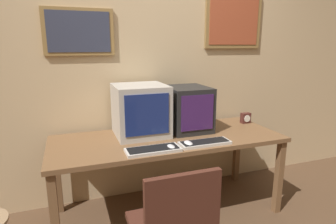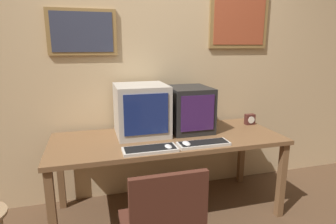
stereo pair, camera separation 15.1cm
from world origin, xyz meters
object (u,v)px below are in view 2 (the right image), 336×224
at_px(keyboard_main, 150,149).
at_px(mouse_near_keyboard, 186,144).
at_px(keyboard_side, 203,144).
at_px(monitor_left, 141,110).
at_px(mouse_far_corner, 168,147).
at_px(desk_clock, 250,119).
at_px(monitor_right, 189,109).

distance_m(keyboard_main, mouse_near_keyboard, 0.29).
relative_size(keyboard_main, keyboard_side, 0.99).
distance_m(monitor_left, mouse_near_keyboard, 0.53).
height_order(monitor_left, mouse_far_corner, monitor_left).
height_order(mouse_near_keyboard, mouse_far_corner, mouse_near_keyboard).
xyz_separation_m(monitor_left, mouse_near_keyboard, (0.27, -0.41, -0.20)).
bearing_deg(desk_clock, keyboard_side, -147.60).
xyz_separation_m(keyboard_main, keyboard_side, (0.43, 0.01, -0.00)).
bearing_deg(keyboard_side, mouse_near_keyboard, 177.61).
bearing_deg(keyboard_main, desk_clock, 21.51).
distance_m(monitor_right, keyboard_main, 0.65).
distance_m(monitor_right, mouse_near_keyboard, 0.47).
bearing_deg(monitor_left, mouse_near_keyboard, -56.95).
bearing_deg(monitor_left, mouse_far_corner, -74.89).
height_order(keyboard_main, desk_clock, desk_clock).
bearing_deg(desk_clock, monitor_left, -179.73).
relative_size(keyboard_side, mouse_far_corner, 4.00).
distance_m(monitor_left, keyboard_main, 0.48).
xyz_separation_m(monitor_right, mouse_near_keyboard, (-0.17, -0.41, -0.18)).
bearing_deg(desk_clock, mouse_near_keyboard, -152.64).
bearing_deg(monitor_right, desk_clock, 1.24).
bearing_deg(keyboard_side, monitor_right, 86.15).
xyz_separation_m(monitor_right, mouse_far_corner, (-0.32, -0.43, -0.18)).
relative_size(mouse_near_keyboard, mouse_far_corner, 1.07).
xyz_separation_m(mouse_far_corner, desk_clock, (0.96, 0.45, 0.03)).
relative_size(keyboard_side, mouse_near_keyboard, 3.74).
distance_m(keyboard_side, mouse_near_keyboard, 0.14).
bearing_deg(mouse_near_keyboard, mouse_far_corner, -170.54).
relative_size(monitor_left, mouse_far_corner, 4.37).
xyz_separation_m(keyboard_side, mouse_far_corner, (-0.29, -0.02, 0.01)).
bearing_deg(mouse_far_corner, monitor_left, 105.11).
bearing_deg(monitor_left, keyboard_main, -92.41).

